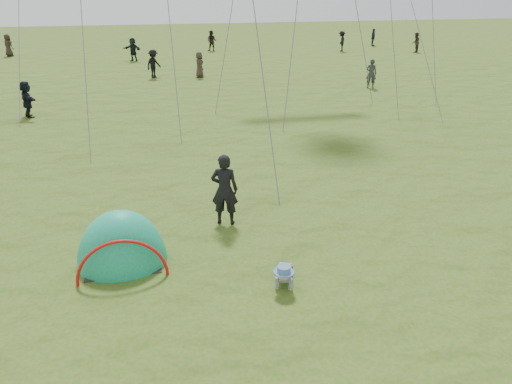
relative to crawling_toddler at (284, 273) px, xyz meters
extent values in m
plane|color=#2D570F|center=(0.02, -0.50, -0.28)|extent=(140.00, 140.00, 0.00)
ellipsoid|color=#108257|center=(-3.15, 1.61, -0.28)|extent=(1.92, 1.59, 2.45)
imported|color=black|center=(-0.67, 3.03, 0.62)|extent=(0.76, 0.62, 1.82)
imported|color=#1B252F|center=(19.53, 37.40, 0.51)|extent=(0.60, 1.00, 1.60)
imported|color=black|center=(15.06, 34.30, 0.58)|extent=(0.92, 1.25, 1.72)
imported|color=black|center=(-12.66, 37.42, 0.59)|extent=(1.02, 0.98, 1.76)
imported|color=black|center=(-2.75, 32.35, 0.59)|extent=(1.59, 1.40, 1.74)
imported|color=#2A231E|center=(21.02, 32.18, 0.54)|extent=(1.00, 1.02, 1.66)
imported|color=black|center=(-1.51, 24.58, 0.58)|extent=(1.25, 1.25, 1.74)
imported|color=#342A21|center=(1.32, 24.09, 0.51)|extent=(0.65, 0.86, 1.58)
imported|color=black|center=(-7.42, 15.62, 0.52)|extent=(0.99, 1.57, 1.61)
imported|color=#292A2E|center=(10.44, 18.42, 0.53)|extent=(0.71, 0.64, 1.62)
imported|color=black|center=(4.02, 37.00, 0.59)|extent=(1.05, 0.96, 1.75)
camera|label=1|loc=(-2.47, -8.13, 5.31)|focal=35.00mm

